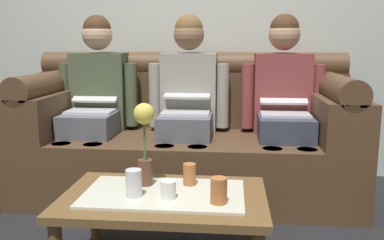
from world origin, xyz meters
The scene contains 10 objects.
couch centered at (0.00, 1.17, 0.37)m, with size 2.21×0.88×0.96m.
person_left centered at (-0.64, 1.17, 0.66)m, with size 0.56×0.67×1.22m.
person_middle centered at (0.00, 1.16, 0.66)m, with size 0.56×0.67×1.22m.
person_right centered at (0.64, 1.17, 0.66)m, with size 0.56×0.67×1.22m.
coffee_table centered at (0.00, 0.15, 0.31)m, with size 0.93×0.60×0.36m.
flower_vase centered at (-0.10, 0.24, 0.59)m, with size 0.10×0.10×0.39m.
cup_near_left centered at (-0.12, 0.09, 0.42)m, with size 0.07×0.07×0.12m, color silver.
cup_near_right centered at (0.03, 0.08, 0.40)m, with size 0.07×0.07×0.08m, color white.
cup_far_center centered at (0.11, 0.27, 0.41)m, with size 0.06×0.06×0.10m, color #B26633.
cup_far_left centered at (0.25, 0.04, 0.42)m, with size 0.07×0.07×0.11m, color #B26633.
Camera 1 is at (0.30, -1.65, 1.03)m, focal length 39.32 mm.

